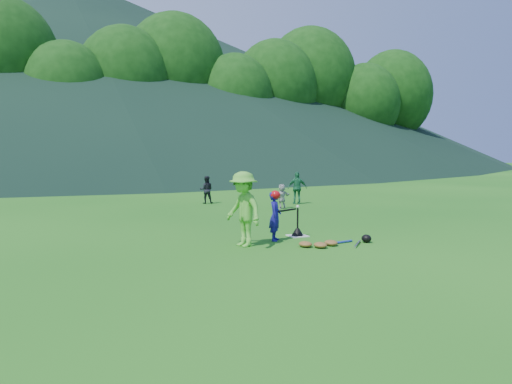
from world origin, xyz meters
TOP-DOWN VIEW (x-y plane):
  - ground at (0.00, 0.00)m, footprint 120.00×120.00m
  - home_plate at (0.00, 0.00)m, footprint 0.45×0.45m
  - baseball at (0.00, 0.00)m, footprint 0.08×0.08m
  - batter_child at (-0.77, -0.29)m, footprint 0.46×0.51m
  - adult_coach at (-1.71, -0.62)m, footprint 0.87×1.20m
  - fielder_b at (0.30, 7.93)m, footprint 0.64×0.57m
  - fielder_c at (3.50, 6.34)m, footprint 0.80×0.55m
  - fielder_d at (2.25, 5.22)m, footprint 0.86×0.43m
  - batting_tee at (0.00, 0.00)m, footprint 0.30×0.30m
  - batter_gear at (-0.74, -0.29)m, footprint 0.73×0.26m
  - equipment_pile at (0.10, -1.37)m, footprint 1.80×0.76m
  - outfield_fence at (0.00, 28.00)m, footprint 70.07×0.08m
  - tree_line at (0.20, 33.83)m, footprint 70.04×11.40m
  - distant_hills at (-7.63, 81.81)m, footprint 155.00×140.00m

SIDE VIEW (x-z plane):
  - ground at x=0.00m, z-range 0.00..0.00m
  - home_plate at x=0.00m, z-range 0.00..0.02m
  - equipment_pile at x=0.10m, z-range -0.03..0.16m
  - batting_tee at x=0.00m, z-range -0.21..0.47m
  - fielder_d at x=2.25m, z-range 0.00..0.89m
  - fielder_b at x=0.30m, z-range 0.00..1.09m
  - batter_child at x=-0.77m, z-range 0.00..1.16m
  - fielder_c at x=3.50m, z-range 0.00..1.26m
  - outfield_fence at x=0.00m, z-range 0.03..1.36m
  - baseball at x=0.00m, z-range 0.70..0.78m
  - adult_coach at x=-1.71m, z-range 0.00..1.66m
  - batter_gear at x=-0.74m, z-range 0.79..1.31m
  - tree_line at x=0.20m, z-range 0.80..15.62m
  - distant_hills at x=-7.63m, z-range -1.02..30.98m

